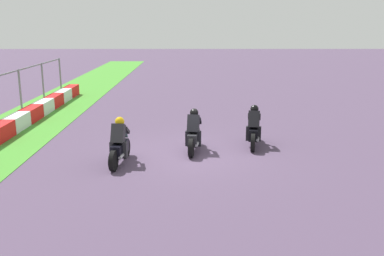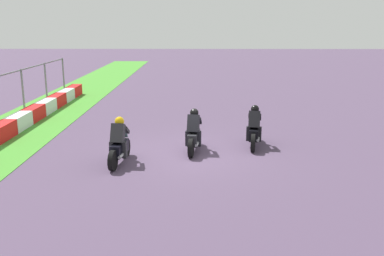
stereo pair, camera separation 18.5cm
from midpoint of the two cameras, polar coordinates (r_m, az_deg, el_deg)
name	(u,v)px [view 1 (the left image)]	position (r m, az deg, el deg)	size (l,w,h in m)	color
ground_plane	(192,153)	(14.86, -0.39, -3.39)	(120.00, 120.00, 0.00)	#4D3C55
rider_lane_a	(254,130)	(15.71, 7.86, -0.20)	(2.03, 0.61, 1.51)	black
rider_lane_b	(194,134)	(14.92, -0.12, -0.82)	(2.04, 0.58, 1.51)	black
rider_lane_c	(120,145)	(13.83, -9.97, -2.23)	(2.04, 0.58, 1.51)	black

